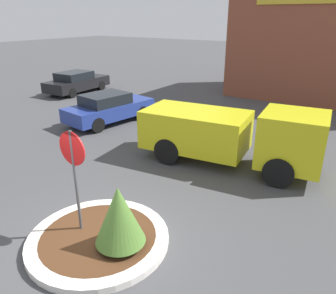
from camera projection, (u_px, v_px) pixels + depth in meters
name	position (u px, v px, depth m)	size (l,w,h in m)	color
ground_plane	(99.00, 242.00, 7.52)	(120.00, 120.00, 0.00)	#474749
traffic_island	(99.00, 239.00, 7.49)	(3.21, 3.21, 0.17)	silver
stop_sign	(74.00, 164.00, 7.12)	(0.77, 0.07, 2.60)	#4C4C51
island_shrub	(119.00, 215.00, 6.87)	(1.09, 1.09, 1.43)	brown
utility_truck	(230.00, 134.00, 11.05)	(6.20, 2.72, 2.09)	gold
parked_sedan_blue	(109.00, 108.00, 15.68)	(2.39, 4.54, 1.43)	navy
parked_sedan_black	(77.00, 82.00, 21.89)	(2.15, 4.56, 1.39)	black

